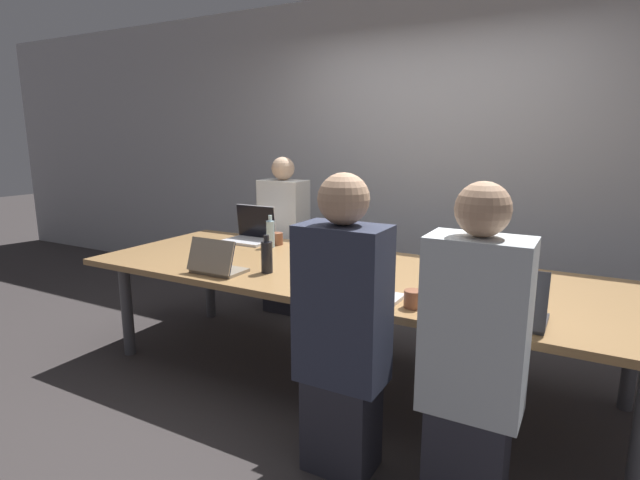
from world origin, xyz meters
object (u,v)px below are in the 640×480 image
object	(u,v)px
bottle_far_left	(270,234)
laptop_near_right	(509,308)
bottle_near_right	(455,283)
person_near_midright	(342,332)
cup_far_left	(277,239)
stapler	(313,270)
laptop_near_left	(215,263)
laptop_near_midright	(363,288)
bottle_near_left	(267,256)
cup_near_midright	(413,299)
person_near_right	(473,359)
laptop_far_left	(252,231)
person_far_left	(284,238)

from	to	relation	value
bottle_far_left	laptop_near_right	bearing A→B (deg)	-23.15
bottle_near_right	person_near_midright	xyz separation A→B (m)	(-0.38, -0.47, -0.16)
cup_far_left	person_near_midright	world-z (taller)	person_near_midright
stapler	laptop_near_left	bearing A→B (deg)	-168.84
cup_far_left	laptop_near_midright	xyz separation A→B (m)	(1.13, -0.90, 0.02)
bottle_near_right	bottle_near_left	bearing A→B (deg)	176.74
cup_near_midright	person_near_right	bearing A→B (deg)	-42.23
laptop_near_right	bottle_near_right	world-z (taller)	bottle_near_right
laptop_near_right	person_near_midright	distance (m)	0.75
laptop_near_left	bottle_near_left	bearing A→B (deg)	-147.69
person_near_right	stapler	world-z (taller)	person_near_right
laptop_far_left	bottle_near_right	size ratio (longest dim) A/B	1.31
person_near_right	stapler	xyz separation A→B (m)	(-1.10, 0.62, 0.08)
cup_far_left	person_near_right	xyz separation A→B (m)	(1.75, -1.20, -0.10)
cup_far_left	person_near_right	world-z (taller)	person_near_right
stapler	bottle_far_left	bearing A→B (deg)	126.48
laptop_near_midright	stapler	world-z (taller)	laptop_near_midright
bottle_near_right	laptop_near_midright	xyz separation A→B (m)	(-0.43, -0.14, -0.05)
laptop_near_right	laptop_near_left	xyz separation A→B (m)	(-1.70, 0.01, -0.01)
person_far_left	laptop_near_left	bearing A→B (deg)	-74.38
bottle_near_right	stapler	distance (m)	0.92
stapler	bottle_near_right	bearing A→B (deg)	-27.83
person_near_midright	stapler	bearing A→B (deg)	-51.08
cup_far_left	laptop_near_midright	size ratio (longest dim) A/B	0.26
laptop_near_midright	laptop_near_left	bearing A→B (deg)	-1.98
laptop_near_right	laptop_near_left	bearing A→B (deg)	-0.50
cup_near_midright	stapler	world-z (taller)	cup_near_midright
laptop_near_right	person_far_left	bearing A→B (deg)	-33.08
laptop_near_right	person_near_right	distance (m)	0.36
cup_far_left	cup_near_midright	size ratio (longest dim) A/B	1.02
bottle_far_left	laptop_near_left	world-z (taller)	bottle_far_left
person_far_left	laptop_near_left	xyz separation A→B (m)	(0.37, -1.34, 0.12)
laptop_near_right	stapler	world-z (taller)	laptop_near_right
laptop_far_left	bottle_near_left	size ratio (longest dim) A/B	1.54
laptop_far_left	laptop_near_left	world-z (taller)	laptop_far_left
bottle_near_right	laptop_near_midright	distance (m)	0.45
person_far_left	bottle_far_left	bearing A→B (deg)	-65.97
laptop_far_left	bottle_far_left	size ratio (longest dim) A/B	1.49
cup_far_left	laptop_near_left	size ratio (longest dim) A/B	0.29
laptop_near_right	laptop_near_left	distance (m)	1.70
bottle_far_left	laptop_near_midright	world-z (taller)	bottle_far_left
laptop_near_midright	stapler	bearing A→B (deg)	-33.72
bottle_far_left	person_near_midright	size ratio (longest dim) A/B	0.17
cup_far_left	bottle_near_right	world-z (taller)	bottle_near_right
laptop_near_right	bottle_near_left	xyz separation A→B (m)	(-1.44, 0.18, 0.02)
person_far_left	laptop_near_midright	xyz separation A→B (m)	(1.37, -1.37, 0.13)
laptop_far_left	stapler	xyz separation A→B (m)	(0.91, -0.60, -0.05)
person_far_left	bottle_near_left	distance (m)	1.34
bottle_near_right	stapler	world-z (taller)	bottle_near_right
laptop_near_right	laptop_near_midright	world-z (taller)	laptop_near_right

